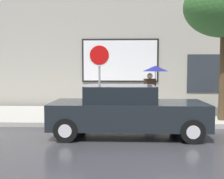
% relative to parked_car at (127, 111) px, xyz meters
% --- Properties ---
extents(ground_plane, '(60.00, 60.00, 0.00)m').
position_rel_parked_car_xyz_m(ground_plane, '(1.04, -0.00, -0.72)').
color(ground_plane, '#333338').
extents(sidewalk, '(20.00, 4.00, 0.15)m').
position_rel_parked_car_xyz_m(sidewalk, '(1.04, 3.00, -0.64)').
color(sidewalk, '#A3A099').
rests_on(sidewalk, ground).
extents(building_facade, '(20.00, 0.67, 7.00)m').
position_rel_parked_car_xyz_m(building_facade, '(1.03, 5.49, 2.77)').
color(building_facade, '#9E998E').
rests_on(building_facade, ground).
extents(parked_car, '(4.40, 1.84, 1.46)m').
position_rel_parked_car_xyz_m(parked_car, '(0.00, 0.00, 0.00)').
color(parked_car, black).
rests_on(parked_car, ground).
extents(pedestrian_with_umbrella, '(1.02, 1.02, 1.90)m').
position_rel_parked_car_xyz_m(pedestrian_with_umbrella, '(1.08, 2.94, 0.95)').
color(pedestrian_with_umbrella, black).
rests_on(pedestrian_with_umbrella, sidewalk).
extents(stop_sign, '(0.76, 0.10, 2.63)m').
position_rel_parked_car_xyz_m(stop_sign, '(-0.93, 1.65, 1.29)').
color(stop_sign, gray).
rests_on(stop_sign, sidewalk).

